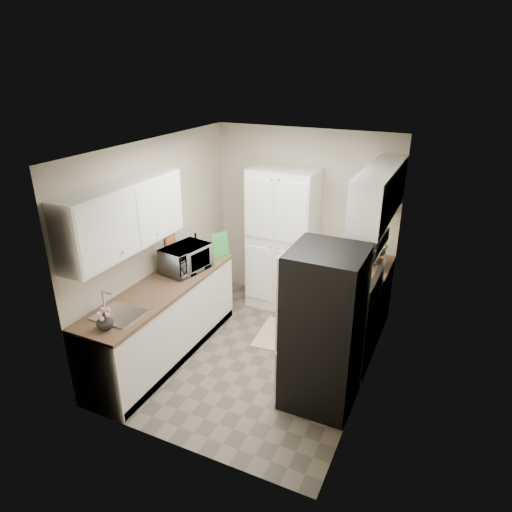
# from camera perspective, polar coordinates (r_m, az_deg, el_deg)

# --- Properties ---
(ground) EXTENTS (3.20, 3.20, 0.00)m
(ground) POSITION_cam_1_polar(r_m,az_deg,el_deg) (5.68, -0.09, -12.22)
(ground) COLOR #665B4C
(ground) RESTS_ON ground
(room_shell) EXTENTS (2.64, 3.24, 2.52)m
(room_shell) POSITION_cam_1_polar(r_m,az_deg,el_deg) (4.92, -0.34, 3.39)
(room_shell) COLOR #BCAC98
(room_shell) RESTS_ON ground
(pantry_cabinet) EXTENTS (0.90, 0.55, 2.00)m
(pantry_cabinet) POSITION_cam_1_polar(r_m,az_deg,el_deg) (6.35, 3.32, 1.98)
(pantry_cabinet) COLOR white
(pantry_cabinet) RESTS_ON ground
(base_cabinet_left) EXTENTS (0.60, 2.30, 0.88)m
(base_cabinet_left) POSITION_cam_1_polar(r_m,az_deg,el_deg) (5.57, -11.37, -8.11)
(base_cabinet_left) COLOR white
(base_cabinet_left) RESTS_ON ground
(countertop_left) EXTENTS (0.63, 2.33, 0.04)m
(countertop_left) POSITION_cam_1_polar(r_m,az_deg,el_deg) (5.35, -11.75, -3.90)
(countertop_left) COLOR brown
(countertop_left) RESTS_ON base_cabinet_left
(base_cabinet_right) EXTENTS (0.60, 0.80, 0.88)m
(base_cabinet_right) POSITION_cam_1_polar(r_m,az_deg,el_deg) (6.17, 13.09, -5.01)
(base_cabinet_right) COLOR white
(base_cabinet_right) RESTS_ON ground
(countertop_right) EXTENTS (0.63, 0.83, 0.04)m
(countertop_right) POSITION_cam_1_polar(r_m,az_deg,el_deg) (5.97, 13.48, -1.11)
(countertop_right) COLOR brown
(countertop_right) RESTS_ON base_cabinet_right
(electric_range) EXTENTS (0.71, 0.78, 1.13)m
(electric_range) POSITION_cam_1_polar(r_m,az_deg,el_deg) (5.47, 11.07, -8.27)
(electric_range) COLOR #B7B7BC
(electric_range) RESTS_ON ground
(refrigerator) EXTENTS (0.70, 0.72, 1.70)m
(refrigerator) POSITION_cam_1_polar(r_m,az_deg,el_deg) (4.62, 8.44, -9.04)
(refrigerator) COLOR #B7B7BC
(refrigerator) RESTS_ON ground
(microwave) EXTENTS (0.49, 0.63, 0.32)m
(microwave) POSITION_cam_1_polar(r_m,az_deg,el_deg) (5.62, -8.76, -0.32)
(microwave) COLOR #A4A3A8
(microwave) RESTS_ON countertop_left
(wine_bottle) EXTENTS (0.08, 0.08, 0.32)m
(wine_bottle) POSITION_cam_1_polar(r_m,az_deg,el_deg) (5.93, -7.50, 1.09)
(wine_bottle) COLOR black
(wine_bottle) RESTS_ON countertop_left
(flower_vase) EXTENTS (0.17, 0.17, 0.17)m
(flower_vase) POSITION_cam_1_polar(r_m,az_deg,el_deg) (4.64, -18.38, -7.72)
(flower_vase) COLOR beige
(flower_vase) RESTS_ON countertop_left
(cutting_board) EXTENTS (0.13, 0.24, 0.32)m
(cutting_board) POSITION_cam_1_polar(r_m,az_deg,el_deg) (5.99, -4.53, 1.45)
(cutting_board) COLOR green
(cutting_board) RESTS_ON countertop_left
(toaster_oven) EXTENTS (0.34, 0.40, 0.20)m
(toaster_oven) POSITION_cam_1_polar(r_m,az_deg,el_deg) (5.85, 14.42, -0.41)
(toaster_oven) COLOR #AAABAE
(toaster_oven) RESTS_ON countertop_right
(fruit_basket) EXTENTS (0.38, 0.38, 0.13)m
(fruit_basket) POSITION_cam_1_polar(r_m,az_deg,el_deg) (5.81, 14.65, 1.16)
(fruit_basket) COLOR #D95C0A
(fruit_basket) RESTS_ON toaster_oven
(kitchen_mat) EXTENTS (0.54, 0.80, 0.01)m
(kitchen_mat) POSITION_cam_1_polar(r_m,az_deg,el_deg) (6.06, 2.68, -9.69)
(kitchen_mat) COLOR beige
(kitchen_mat) RESTS_ON ground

